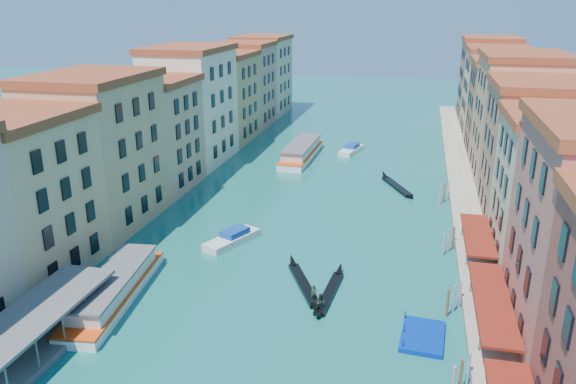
% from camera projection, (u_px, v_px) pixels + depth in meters
% --- Properties ---
extents(left_bank_palazzos, '(12.80, 128.40, 21.00)m').
position_uv_depth(left_bank_palazzos, '(177.00, 116.00, 96.52)').
color(left_bank_palazzos, tan).
rests_on(left_bank_palazzos, ground).
extents(right_bank_palazzos, '(12.80, 128.40, 21.00)m').
position_uv_depth(right_bank_palazzos, '(522.00, 132.00, 84.73)').
color(right_bank_palazzos, brown).
rests_on(right_bank_palazzos, ground).
extents(quay, '(4.00, 140.00, 1.00)m').
position_uv_depth(quay, '(461.00, 186.00, 89.45)').
color(quay, gray).
rests_on(quay, ground).
extents(restaurant_awnings, '(3.20, 44.55, 3.12)m').
position_uv_depth(restaurant_awnings, '(493.00, 304.00, 49.92)').
color(restaurant_awnings, maroon).
rests_on(restaurant_awnings, ground).
extents(vaporetto_stop, '(5.40, 16.40, 3.65)m').
position_uv_depth(vaporetto_stop, '(41.00, 331.00, 48.53)').
color(vaporetto_stop, '#5A5B5D').
rests_on(vaporetto_stop, ground).
extents(mooring_poles_right, '(1.44, 54.24, 3.20)m').
position_uv_depth(mooring_poles_right, '(452.00, 286.00, 56.48)').
color(mooring_poles_right, brown).
rests_on(mooring_poles_right, ground).
extents(mooring_poles_left, '(0.24, 8.24, 3.20)m').
position_uv_depth(mooring_poles_left, '(16.00, 329.00, 49.12)').
color(mooring_poles_left, brown).
rests_on(mooring_poles_left, ground).
extents(vaporetto_near, '(6.25, 18.47, 2.69)m').
position_uv_depth(vaporetto_near, '(114.00, 288.00, 56.29)').
color(vaporetto_near, white).
rests_on(vaporetto_near, ground).
extents(vaporetto_far, '(4.91, 19.97, 2.96)m').
position_uv_depth(vaporetto_far, '(301.00, 151.00, 106.90)').
color(vaporetto_far, white).
rests_on(vaporetto_far, ground).
extents(gondola_fore, '(6.22, 11.22, 2.41)m').
position_uv_depth(gondola_fore, '(304.00, 283.00, 58.96)').
color(gondola_fore, black).
rests_on(gondola_fore, ground).
extents(gondola_right, '(1.74, 11.65, 2.32)m').
position_uv_depth(gondola_right, '(329.00, 292.00, 57.08)').
color(gondola_right, black).
rests_on(gondola_right, ground).
extents(gondola_far, '(6.53, 11.93, 1.82)m').
position_uv_depth(gondola_far, '(396.00, 185.00, 90.17)').
color(gondola_far, black).
rests_on(gondola_far, ground).
extents(motorboat_mid, '(5.63, 8.37, 1.67)m').
position_uv_depth(motorboat_mid, '(233.00, 238.00, 69.55)').
color(motorboat_mid, silver).
rests_on(motorboat_mid, ground).
extents(motorboat_far, '(4.28, 8.13, 1.61)m').
position_uv_depth(motorboat_far, '(351.00, 149.00, 111.07)').
color(motorboat_far, white).
rests_on(motorboat_far, ground).
extents(blue_dock, '(4.09, 5.81, 0.46)m').
position_uv_depth(blue_dock, '(423.00, 336.00, 49.94)').
color(blue_dock, '#00289A').
rests_on(blue_dock, ground).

